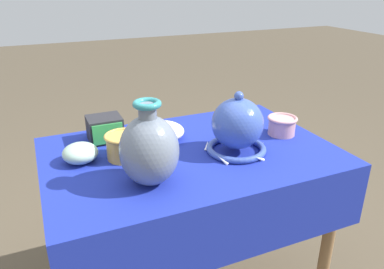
% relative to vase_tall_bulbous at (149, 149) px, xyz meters
% --- Properties ---
extents(display_table, '(0.99, 0.66, 0.71)m').
position_rel_vase_tall_bulbous_xyz_m(display_table, '(0.19, 0.14, -0.19)').
color(display_table, olive).
rests_on(display_table, ground_plane).
extents(vase_tall_bulbous, '(0.17, 0.17, 0.25)m').
position_rel_vase_tall_bulbous_xyz_m(vase_tall_bulbous, '(0.00, 0.00, 0.00)').
color(vase_tall_bulbous, slate).
rests_on(vase_tall_bulbous, display_table).
extents(vase_dome_bell, '(0.21, 0.22, 0.22)m').
position_rel_vase_tall_bulbous_xyz_m(vase_dome_bell, '(0.33, 0.08, -0.02)').
color(vase_dome_bell, '#3851A8').
rests_on(vase_dome_bell, display_table).
extents(mosaic_tile_box, '(0.12, 0.11, 0.09)m').
position_rel_vase_tall_bulbous_xyz_m(mosaic_tile_box, '(-0.06, 0.36, -0.06)').
color(mosaic_tile_box, '#232328').
rests_on(mosaic_tile_box, display_table).
extents(bowl_shallow_celadon, '(0.11, 0.11, 0.06)m').
position_rel_vase_tall_bulbous_xyz_m(bowl_shallow_celadon, '(-0.17, 0.22, -0.08)').
color(bowl_shallow_celadon, '#A8CCB7').
rests_on(bowl_shallow_celadon, display_table).
extents(cup_wide_ochre, '(0.13, 0.13, 0.08)m').
position_rel_vase_tall_bulbous_xyz_m(cup_wide_ochre, '(-0.03, 0.19, -0.06)').
color(cup_wide_ochre, gold).
rests_on(cup_wide_ochre, display_table).
extents(bowl_shallow_ivory, '(0.17, 0.17, 0.06)m').
position_rel_vase_tall_bulbous_xyz_m(bowl_shallow_ivory, '(0.13, 0.29, -0.08)').
color(bowl_shallow_ivory, white).
rests_on(bowl_shallow_ivory, display_table).
extents(cup_wide_rose, '(0.11, 0.11, 0.07)m').
position_rel_vase_tall_bulbous_xyz_m(cup_wide_rose, '(0.57, 0.15, -0.07)').
color(cup_wide_rose, '#D19399').
rests_on(cup_wide_rose, display_table).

